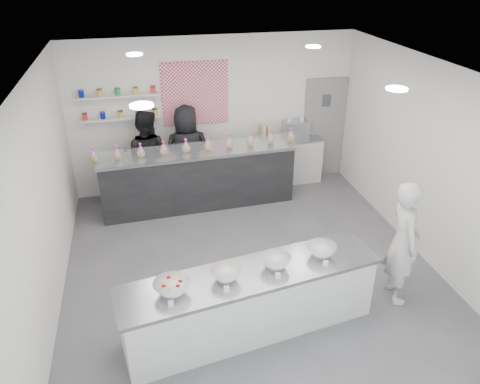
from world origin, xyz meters
name	(u,v)px	position (x,y,z in m)	size (l,w,h in m)	color
floor	(250,269)	(0.00, 0.00, 0.00)	(6.00, 6.00, 0.00)	#515156
ceiling	(253,73)	(0.00, 0.00, 3.00)	(6.00, 6.00, 0.00)	white
back_wall	(214,115)	(0.00, 3.00, 1.50)	(5.50, 5.50, 0.00)	white
left_wall	(42,203)	(-2.75, 0.00, 1.50)	(6.00, 6.00, 0.00)	white
right_wall	(429,163)	(2.75, 0.00, 1.50)	(6.00, 6.00, 0.00)	white
back_door	(324,128)	(2.30, 2.97, 1.05)	(0.88, 0.04, 2.10)	gray
pattern_panel	(195,94)	(-0.35, 2.98, 1.95)	(1.25, 0.03, 1.20)	#D70D44
jar_shelf_lower	(121,118)	(-1.75, 2.90, 1.60)	(1.45, 0.22, 0.04)	silver
jar_shelf_upper	(118,96)	(-1.75, 2.90, 2.02)	(1.45, 0.22, 0.04)	silver
preserve_jars	(119,104)	(-1.75, 2.88, 1.88)	(1.45, 0.10, 0.56)	red
downlight_0	(142,105)	(-1.40, -1.00, 2.98)	(0.24, 0.24, 0.02)	white
downlight_1	(397,89)	(1.40, -1.00, 2.98)	(0.24, 0.24, 0.02)	white
downlight_2	(134,54)	(-1.40, 1.60, 2.98)	(0.24, 0.24, 0.02)	white
downlight_3	(313,47)	(1.40, 1.60, 2.98)	(0.24, 0.24, 0.02)	white
prep_counter	(251,302)	(-0.31, -1.23, 0.45)	(3.28, 0.74, 0.89)	silver
back_bar	(199,179)	(-0.46, 2.18, 0.56)	(3.60, 0.66, 1.11)	black
sneeze_guard	(200,150)	(-0.45, 1.86, 1.27)	(3.55, 0.02, 0.30)	white
espresso_ledge	(291,161)	(1.55, 2.78, 0.47)	(1.26, 0.40, 0.94)	silver
espresso_machine	(295,131)	(1.61, 2.78, 1.12)	(0.49, 0.34, 0.37)	#93969E
cup_stacks	(266,134)	(1.00, 2.78, 1.11)	(0.25, 0.24, 0.34)	tan
prep_bowls	(251,268)	(-0.31, -1.23, 0.97)	(2.32, 0.47, 0.15)	white
label_cards	(255,299)	(-0.39, -1.73, 0.93)	(2.01, 0.04, 0.07)	white
cookie_bags	(197,144)	(-0.46, 2.18, 1.25)	(3.74, 0.14, 0.26)	pink
woman_prep	(403,242)	(1.83, -1.04, 0.89)	(0.65, 0.43, 1.78)	silver
staff_left	(147,157)	(-1.36, 2.60, 0.91)	(0.88, 0.69, 1.81)	black
staff_right	(188,153)	(-0.59, 2.60, 0.92)	(0.90, 0.59, 1.84)	black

